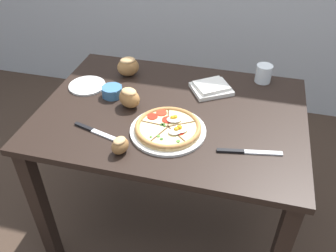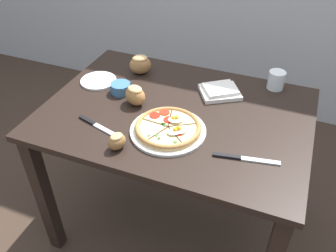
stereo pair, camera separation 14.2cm
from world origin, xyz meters
The scene contains 12 objects.
ground_plane centered at (0.00, 0.00, 0.00)m, with size 12.00×12.00×0.00m, color #3D2D23.
dining_table centered at (0.00, 0.00, 0.65)m, with size 1.15×0.83×0.77m.
pizza centered at (0.02, -0.15, 0.79)m, with size 0.31×0.31×0.05m.
ramekin_bowl centered at (-0.29, 0.04, 0.80)m, with size 0.10×0.10×0.05m.
napkin_folded centered at (0.14, 0.20, 0.79)m, with size 0.23×0.22×0.04m.
bread_piece_near centered at (-0.29, 0.24, 0.82)m, with size 0.13×0.12×0.10m.
bread_piece_mid centered at (-0.12, -0.31, 0.81)m, with size 0.08×0.09×0.07m.
bread_piece_far centered at (-0.19, -0.02, 0.82)m, with size 0.12×0.11×0.09m.
knife_main centered at (0.35, -0.20, 0.77)m, with size 0.25×0.06×0.01m.
knife_spare centered at (-0.27, -0.23, 0.77)m, with size 0.21×0.08×0.01m.
water_glass centered at (0.37, 0.35, 0.81)m, with size 0.08×0.08×0.09m.
side_saucer centered at (-0.44, 0.09, 0.77)m, with size 0.18×0.18×0.01m.
Camera 2 is at (0.43, -1.19, 1.68)m, focal length 38.00 mm.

